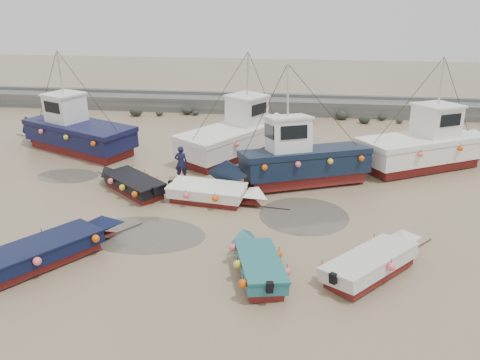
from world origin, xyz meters
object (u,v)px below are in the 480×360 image
at_px(dinghy_1, 51,247).
at_px(cabin_boat_3, 429,145).
at_px(dinghy_2, 257,260).
at_px(dinghy_4, 131,181).
at_px(cabin_boat_0, 73,130).
at_px(person, 182,179).
at_px(dinghy_3, 378,260).
at_px(cabin_boat_1, 241,133).
at_px(dinghy_5, 214,191).
at_px(cabin_boat_2, 294,161).

bearing_deg(dinghy_1, cabin_boat_3, 73.72).
bearing_deg(dinghy_2, dinghy_4, 119.53).
bearing_deg(cabin_boat_0, person, -92.59).
bearing_deg(dinghy_3, cabin_boat_1, 159.06).
bearing_deg(dinghy_4, dinghy_5, -60.71).
bearing_deg(person, dinghy_4, 34.98).
height_order(cabin_boat_0, person, cabin_boat_0).
distance_m(dinghy_2, cabin_boat_1, 14.06).
distance_m(dinghy_1, cabin_boat_3, 20.83).
xyz_separation_m(dinghy_2, cabin_boat_2, (1.04, 8.79, 0.79)).
relative_size(dinghy_1, dinghy_4, 1.18).
distance_m(dinghy_4, person, 2.93).
height_order(dinghy_3, cabin_boat_3, cabin_boat_3).
bearing_deg(dinghy_2, cabin_boat_0, 118.59).
xyz_separation_m(dinghy_3, dinghy_5, (-6.93, 5.38, 0.00)).
xyz_separation_m(dinghy_2, cabin_boat_3, (8.66, 12.74, 0.77)).
bearing_deg(cabin_boat_3, dinghy_3, -49.44).
height_order(dinghy_3, dinghy_5, same).
bearing_deg(cabin_boat_3, dinghy_1, -81.46).
bearing_deg(person, dinghy_3, 132.02).
bearing_deg(cabin_boat_0, dinghy_3, -100.25).
bearing_deg(dinghy_5, dinghy_2, 31.44).
height_order(dinghy_5, cabin_boat_0, cabin_boat_0).
xyz_separation_m(cabin_boat_1, cabin_boat_3, (11.09, -1.08, 0.03)).
distance_m(dinghy_4, cabin_boat_0, 8.76).
height_order(dinghy_2, cabin_boat_3, cabin_boat_3).
xyz_separation_m(cabin_boat_1, cabin_boat_2, (3.47, -5.04, 0.05)).
height_order(dinghy_1, dinghy_3, same).
bearing_deg(cabin_boat_2, cabin_boat_3, -85.57).
xyz_separation_m(dinghy_5, cabin_boat_3, (11.33, 6.71, 0.79)).
relative_size(dinghy_2, cabin_boat_3, 0.53).
relative_size(dinghy_3, person, 2.67).
bearing_deg(dinghy_4, cabin_boat_3, -30.24).
bearing_deg(cabin_boat_1, cabin_boat_2, -23.32).
bearing_deg(person, dinghy_5, 123.90).
bearing_deg(cabin_boat_1, dinghy_5, -59.68).
relative_size(cabin_boat_1, person, 5.42).
bearing_deg(dinghy_2, person, 102.99).
relative_size(dinghy_3, cabin_boat_3, 0.53).
distance_m(cabin_boat_0, cabin_boat_2, 14.91).
distance_m(dinghy_3, cabin_boat_1, 14.79).
xyz_separation_m(dinghy_1, cabin_boat_1, (5.32, 13.88, 0.77)).
relative_size(dinghy_2, cabin_boat_2, 0.54).
bearing_deg(dinghy_3, dinghy_1, -134.44).
xyz_separation_m(dinghy_5, person, (-2.33, 2.70, -0.55)).
xyz_separation_m(dinghy_4, dinghy_5, (4.47, -0.78, -0.00)).
distance_m(cabin_boat_1, cabin_boat_2, 6.11).
relative_size(dinghy_3, dinghy_4, 1.00).
relative_size(dinghy_5, cabin_boat_2, 0.63).
bearing_deg(cabin_boat_0, cabin_boat_3, -65.75).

